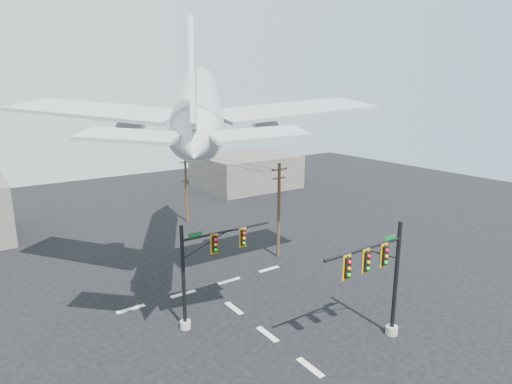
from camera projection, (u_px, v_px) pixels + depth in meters
ground at (310, 367)px, 23.58m from camera, size 120.00×120.00×0.00m
lane_markings at (255, 325)px, 27.84m from camera, size 14.00×21.20×0.01m
signal_mast_near at (381, 279)px, 24.97m from camera, size 6.43×0.81×7.38m
signal_mast_far at (204, 269)px, 27.35m from camera, size 6.84×0.76×6.93m
utility_pole_a at (279, 209)px, 38.21m from camera, size 1.74×0.29×8.70m
utility_pole_b at (186, 185)px, 48.66m from camera, size 1.67×0.41×8.29m
power_lines at (226, 162)px, 42.64m from camera, size 3.70×14.49×0.03m
airliner at (199, 104)px, 30.36m from camera, size 23.41×25.59×7.27m
building_right at (246, 171)px, 67.16m from camera, size 14.00×12.00×5.00m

